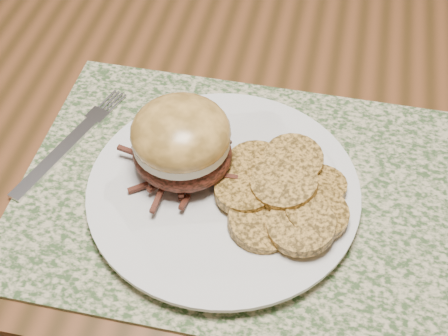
{
  "coord_description": "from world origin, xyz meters",
  "views": [
    {
      "loc": [
        0.24,
        -0.65,
        1.26
      ],
      "look_at": [
        0.16,
        -0.26,
        0.79
      ],
      "focal_mm": 50.0,
      "sensor_mm": 36.0,
      "label": 1
    }
  ],
  "objects_px": {
    "dining_table": "(154,72)",
    "fork": "(72,141)",
    "dinner_plate": "(223,191)",
    "pork_sandwich": "(181,141)"
  },
  "relations": [
    {
      "from": "dining_table",
      "to": "fork",
      "type": "xyz_separation_m",
      "value": [
        -0.02,
        -0.23,
        0.09
      ]
    },
    {
      "from": "dinner_plate",
      "to": "fork",
      "type": "height_order",
      "value": "dinner_plate"
    },
    {
      "from": "dining_table",
      "to": "dinner_plate",
      "type": "bearing_deg",
      "value": -59.16
    },
    {
      "from": "pork_sandwich",
      "to": "fork",
      "type": "relative_size",
      "value": 0.73
    },
    {
      "from": "dining_table",
      "to": "pork_sandwich",
      "type": "bearing_deg",
      "value": -65.69
    },
    {
      "from": "dinner_plate",
      "to": "pork_sandwich",
      "type": "xyz_separation_m",
      "value": [
        -0.05,
        0.02,
        0.05
      ]
    },
    {
      "from": "dining_table",
      "to": "fork",
      "type": "bearing_deg",
      "value": -95.45
    },
    {
      "from": "dinner_plate",
      "to": "fork",
      "type": "xyz_separation_m",
      "value": [
        -0.18,
        0.04,
        -0.01
      ]
    },
    {
      "from": "dinner_plate",
      "to": "fork",
      "type": "relative_size",
      "value": 1.44
    },
    {
      "from": "pork_sandwich",
      "to": "fork",
      "type": "height_order",
      "value": "pork_sandwich"
    }
  ]
}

